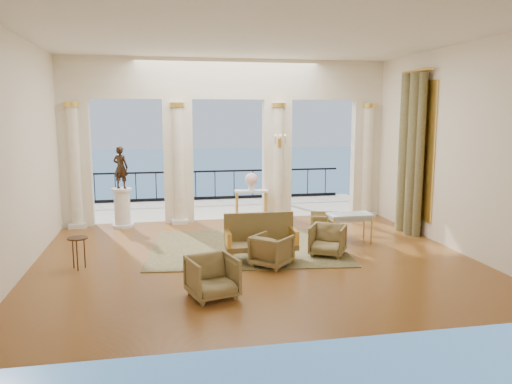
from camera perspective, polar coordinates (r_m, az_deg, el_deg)
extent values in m
plane|color=#4F2714|center=(10.66, -0.22, -7.49)|extent=(9.00, 9.00, 0.00)
plane|color=white|center=(6.39, 6.51, 1.95)|extent=(9.00, 0.00, 9.00)
plane|color=white|center=(10.40, -25.44, 3.84)|extent=(0.00, 8.00, 8.00)
plane|color=white|center=(11.94, 21.57, 4.64)|extent=(0.00, 8.00, 8.00)
plane|color=white|center=(10.33, -0.24, 17.20)|extent=(9.00, 9.00, 0.00)
cube|color=beige|center=(14.06, -3.24, 12.75)|extent=(9.00, 0.30, 1.10)
cube|color=beige|center=(14.13, -19.89, 3.08)|extent=(0.80, 0.30, 3.40)
cylinder|color=beige|center=(13.96, -19.98, 2.59)|extent=(0.28, 0.28, 3.20)
cylinder|color=#E6B74B|center=(13.89, -20.35, 9.37)|extent=(0.40, 0.40, 0.12)
cube|color=silver|center=(14.20, -19.65, -3.59)|extent=(0.45, 0.45, 0.12)
cube|color=beige|center=(13.97, -8.87, 3.44)|extent=(0.80, 0.30, 3.40)
cylinder|color=beige|center=(13.80, -8.83, 2.96)|extent=(0.28, 0.28, 3.20)
cylinder|color=#E6B74B|center=(13.73, -9.00, 9.82)|extent=(0.40, 0.40, 0.12)
cube|color=silver|center=(14.04, -8.68, -3.30)|extent=(0.45, 0.45, 0.12)
cube|color=beige|center=(14.35, 2.40, 3.69)|extent=(0.80, 0.30, 3.40)
cylinder|color=beige|center=(14.18, 2.56, 3.22)|extent=(0.28, 0.28, 3.20)
cylinder|color=#E6B74B|center=(14.11, 2.61, 9.90)|extent=(0.40, 0.40, 0.12)
cube|color=silver|center=(14.42, 2.52, -2.88)|extent=(0.45, 0.45, 0.12)
cube|color=beige|center=(15.20, 12.37, 3.79)|extent=(0.80, 0.30, 3.40)
cylinder|color=beige|center=(15.04, 12.63, 3.34)|extent=(0.28, 0.28, 3.20)
cylinder|color=#E6B74B|center=(14.98, 12.85, 9.64)|extent=(0.40, 0.40, 0.12)
cube|color=silver|center=(15.27, 12.43, -2.42)|extent=(0.45, 0.45, 0.12)
cube|color=beige|center=(16.25, -4.05, -1.93)|extent=(10.00, 3.60, 0.10)
cube|color=black|center=(17.67, -4.73, 2.39)|extent=(9.00, 0.06, 0.06)
cube|color=black|center=(17.80, -4.69, -0.65)|extent=(9.00, 0.06, 0.10)
cylinder|color=black|center=(17.73, -4.70, 0.78)|extent=(0.03, 0.03, 1.00)
cylinder|color=black|center=(17.76, -17.97, 0.38)|extent=(0.03, 0.03, 1.00)
cylinder|color=black|center=(18.62, 7.94, 1.12)|extent=(0.03, 0.03, 1.00)
cylinder|color=#4C3823|center=(17.12, 2.23, 5.89)|extent=(0.20, 0.20, 4.20)
plane|color=#2D5484|center=(70.65, -9.37, 1.55)|extent=(160.00, 160.00, 0.00)
cylinder|color=brown|center=(12.76, 18.22, 3.93)|extent=(0.26, 0.26, 4.00)
cylinder|color=brown|center=(13.13, 17.12, 4.12)|extent=(0.32, 0.32, 4.00)
cylinder|color=brown|center=(13.55, 16.37, 4.29)|extent=(0.26, 0.26, 4.00)
cylinder|color=#E6B74B|center=(13.17, 17.89, 13.03)|extent=(0.08, 1.40, 0.08)
cube|color=#E6B74B|center=(13.22, 17.94, 4.55)|extent=(0.04, 1.60, 3.40)
cube|color=#E6B74B|center=(14.00, 2.71, 5.61)|extent=(0.10, 0.04, 0.25)
cylinder|color=#E6B74B|center=(13.88, 2.23, 5.99)|extent=(0.02, 0.02, 0.22)
cylinder|color=#E6B74B|center=(13.91, 2.79, 6.00)|extent=(0.02, 0.02, 0.22)
cylinder|color=#E6B74B|center=(13.95, 3.36, 6.00)|extent=(0.02, 0.02, 0.22)
cube|color=#33381D|center=(11.42, -0.98, -6.32)|extent=(4.67, 3.82, 0.02)
imported|color=#4B3F21|center=(8.38, -5.02, -9.43)|extent=(0.91, 0.88, 0.77)
imported|color=#4B3F21|center=(10.85, 8.20, -5.30)|extent=(0.95, 0.93, 0.73)
imported|color=#4B3F21|center=(12.34, 7.78, -3.65)|extent=(0.79, 0.82, 0.68)
imported|color=#4B3F21|center=(10.00, 1.78, -6.52)|extent=(0.94, 0.94, 0.70)
cube|color=#4B3F21|center=(10.31, 0.60, -6.19)|extent=(1.48, 0.63, 0.11)
cube|color=#4B3F21|center=(10.49, 0.32, -3.95)|extent=(1.47, 0.12, 0.60)
cube|color=#E6B74B|center=(10.16, -3.22, -5.28)|extent=(0.10, 0.60, 0.28)
cube|color=#E6B74B|center=(10.40, 4.33, -4.96)|extent=(0.10, 0.60, 0.28)
cylinder|color=#E6B74B|center=(10.04, -2.73, -7.74)|extent=(0.05, 0.05, 0.27)
cylinder|color=#E6B74B|center=(10.26, 4.33, -7.39)|extent=(0.05, 0.05, 0.27)
cylinder|color=#E6B74B|center=(10.50, -3.06, -7.00)|extent=(0.05, 0.05, 0.27)
cylinder|color=#E6B74B|center=(10.71, 3.71, -6.68)|extent=(0.05, 0.05, 0.27)
cube|color=#A4BDCE|center=(11.92, 10.67, -2.56)|extent=(1.02, 0.56, 0.05)
cylinder|color=#E6B74B|center=(11.63, 8.91, -4.55)|extent=(0.04, 0.04, 0.65)
cylinder|color=#E6B74B|center=(11.96, 13.08, -4.30)|extent=(0.04, 0.04, 0.65)
cylinder|color=#E6B74B|center=(12.05, 8.19, -4.06)|extent=(0.04, 0.04, 0.65)
cylinder|color=#E6B74B|center=(12.37, 12.23, -3.83)|extent=(0.04, 0.04, 0.65)
cylinder|color=silver|center=(13.91, -14.96, -3.72)|extent=(0.57, 0.57, 0.08)
cylinder|color=silver|center=(13.81, -15.04, -1.74)|extent=(0.42, 0.42, 0.92)
cylinder|color=silver|center=(13.73, -15.12, 0.30)|extent=(0.54, 0.54, 0.06)
imported|color=black|center=(13.66, -15.22, 2.74)|extent=(0.48, 0.41, 1.12)
cube|color=silver|center=(13.99, -0.53, 0.11)|extent=(0.97, 0.45, 0.05)
cylinder|color=#E6B74B|center=(13.91, -2.19, -1.81)|extent=(0.05, 0.05, 0.84)
cylinder|color=#E6B74B|center=(13.98, 1.22, -1.75)|extent=(0.05, 0.05, 0.84)
cylinder|color=#E6B74B|center=(14.17, -2.25, -1.61)|extent=(0.05, 0.05, 0.84)
cylinder|color=#E6B74B|center=(14.24, 1.10, -1.56)|extent=(0.05, 0.05, 0.84)
cylinder|color=silver|center=(13.97, -0.53, 0.68)|extent=(0.18, 0.18, 0.23)
sphere|color=#C58690|center=(13.95, -0.53, 1.45)|extent=(0.37, 0.37, 0.37)
cylinder|color=black|center=(10.34, -19.74, -4.99)|extent=(0.39, 0.39, 0.03)
cylinder|color=black|center=(10.46, -19.00, -6.59)|extent=(0.03, 0.03, 0.61)
cylinder|color=black|center=(10.50, -20.17, -6.60)|extent=(0.03, 0.03, 0.61)
cylinder|color=black|center=(10.30, -19.76, -6.87)|extent=(0.03, 0.03, 0.61)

